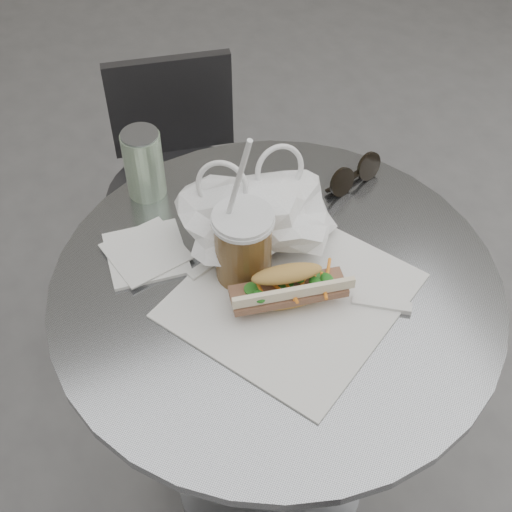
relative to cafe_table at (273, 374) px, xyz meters
name	(u,v)px	position (x,y,z in m)	size (l,w,h in m)	color
cafe_table	(273,374)	(0.00, 0.00, 0.00)	(0.76, 0.76, 0.74)	slate
chair_far	(187,223)	(0.02, 0.59, -0.14)	(0.39, 0.42, 0.73)	#2E2E30
sandwich_paper	(292,295)	(0.01, -0.03, 0.28)	(0.35, 0.33, 0.00)	white
banh_mi	(288,287)	(0.00, -0.04, 0.31)	(0.24, 0.13, 0.08)	tan
iced_coffee	(243,245)	(-0.04, 0.04, 0.35)	(0.10, 0.10, 0.30)	brown
sunglasses	(354,175)	(0.24, 0.17, 0.30)	(0.13, 0.06, 0.06)	black
plastic_bag	(257,216)	(0.01, 0.10, 0.34)	(0.25, 0.20, 0.13)	white
napkin_stack	(146,253)	(-0.18, 0.15, 0.28)	(0.15, 0.15, 0.01)	white
drink_can	(144,164)	(-0.13, 0.30, 0.34)	(0.07, 0.07, 0.14)	#58884F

